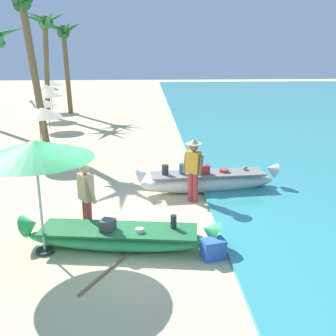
{
  "coord_description": "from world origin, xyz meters",
  "views": [
    {
      "loc": [
        0.62,
        -8.05,
        4.01
      ],
      "look_at": [
        1.2,
        2.02,
        0.9
      ],
      "focal_mm": 43.15,
      "sensor_mm": 36.0,
      "label": 1
    }
  ],
  "objects_px": {
    "person_tourist_customer": "(86,195)",
    "patio_umbrella_large": "(35,150)",
    "palm_tree_leaning_seaward": "(64,39)",
    "palm_tree_far_behind": "(45,31)",
    "palm_tree_mid_cluster": "(22,12)",
    "person_vendor_hatted": "(193,166)",
    "boat_green_foreground": "(119,237)",
    "cooler_box": "(213,249)",
    "boat_white_midground": "(207,181)",
    "paddle": "(116,263)"
  },
  "relations": [
    {
      "from": "boat_green_foreground",
      "to": "palm_tree_mid_cluster",
      "type": "bearing_deg",
      "value": 114.11
    },
    {
      "from": "person_tourist_customer",
      "to": "palm_tree_far_behind",
      "type": "distance_m",
      "value": 16.37
    },
    {
      "from": "patio_umbrella_large",
      "to": "person_vendor_hatted",
      "type": "bearing_deg",
      "value": 37.97
    },
    {
      "from": "palm_tree_far_behind",
      "to": "boat_white_midground",
      "type": "bearing_deg",
      "value": -61.11
    },
    {
      "from": "palm_tree_mid_cluster",
      "to": "person_vendor_hatted",
      "type": "bearing_deg",
      "value": -47.65
    },
    {
      "from": "boat_green_foreground",
      "to": "boat_white_midground",
      "type": "relative_size",
      "value": 1.01
    },
    {
      "from": "palm_tree_far_behind",
      "to": "cooler_box",
      "type": "bearing_deg",
      "value": -68.09
    },
    {
      "from": "boat_green_foreground",
      "to": "palm_tree_leaning_seaward",
      "type": "bearing_deg",
      "value": 103.24
    },
    {
      "from": "boat_green_foreground",
      "to": "person_tourist_customer",
      "type": "height_order",
      "value": "person_tourist_customer"
    },
    {
      "from": "palm_tree_mid_cluster",
      "to": "paddle",
      "type": "relative_size",
      "value": 3.8
    },
    {
      "from": "paddle",
      "to": "person_tourist_customer",
      "type": "bearing_deg",
      "value": 117.55
    },
    {
      "from": "person_vendor_hatted",
      "to": "cooler_box",
      "type": "xyz_separation_m",
      "value": [
        0.06,
        -2.97,
        -0.79
      ]
    },
    {
      "from": "patio_umbrella_large",
      "to": "palm_tree_leaning_seaward",
      "type": "xyz_separation_m",
      "value": [
        -2.53,
        17.17,
        2.16
      ]
    },
    {
      "from": "person_vendor_hatted",
      "to": "paddle",
      "type": "relative_size",
      "value": 1.03
    },
    {
      "from": "cooler_box",
      "to": "paddle",
      "type": "distance_m",
      "value": 1.89
    },
    {
      "from": "boat_white_midground",
      "to": "palm_tree_mid_cluster",
      "type": "distance_m",
      "value": 9.58
    },
    {
      "from": "person_vendor_hatted",
      "to": "person_tourist_customer",
      "type": "bearing_deg",
      "value": -144.56
    },
    {
      "from": "palm_tree_leaning_seaward",
      "to": "palm_tree_mid_cluster",
      "type": "height_order",
      "value": "palm_tree_mid_cluster"
    },
    {
      "from": "boat_white_midground",
      "to": "palm_tree_far_behind",
      "type": "distance_m",
      "value": 15.35
    },
    {
      "from": "boat_green_foreground",
      "to": "palm_tree_mid_cluster",
      "type": "distance_m",
      "value": 10.69
    },
    {
      "from": "person_vendor_hatted",
      "to": "palm_tree_mid_cluster",
      "type": "bearing_deg",
      "value": 132.35
    },
    {
      "from": "boat_green_foreground",
      "to": "person_vendor_hatted",
      "type": "distance_m",
      "value": 3.12
    },
    {
      "from": "cooler_box",
      "to": "palm_tree_leaning_seaward",
      "type": "bearing_deg",
      "value": 94.45
    },
    {
      "from": "patio_umbrella_large",
      "to": "palm_tree_far_behind",
      "type": "height_order",
      "value": "palm_tree_far_behind"
    },
    {
      "from": "patio_umbrella_large",
      "to": "paddle",
      "type": "relative_size",
      "value": 1.39
    },
    {
      "from": "person_tourist_customer",
      "to": "palm_tree_far_behind",
      "type": "xyz_separation_m",
      "value": [
        -4.1,
        15.39,
        3.76
      ]
    },
    {
      "from": "palm_tree_leaning_seaward",
      "to": "palm_tree_mid_cluster",
      "type": "xyz_separation_m",
      "value": [
        0.13,
        -8.38,
        0.84
      ]
    },
    {
      "from": "person_tourist_customer",
      "to": "cooler_box",
      "type": "distance_m",
      "value": 2.92
    },
    {
      "from": "patio_umbrella_large",
      "to": "cooler_box",
      "type": "xyz_separation_m",
      "value": [
        3.34,
        -0.41,
        -1.93
      ]
    },
    {
      "from": "person_tourist_customer",
      "to": "patio_umbrella_large",
      "type": "distance_m",
      "value": 1.63
    },
    {
      "from": "paddle",
      "to": "palm_tree_mid_cluster",
      "type": "bearing_deg",
      "value": 112.46
    },
    {
      "from": "palm_tree_leaning_seaward",
      "to": "paddle",
      "type": "xyz_separation_m",
      "value": [
        3.99,
        -17.73,
        -4.25
      ]
    },
    {
      "from": "boat_white_midground",
      "to": "paddle",
      "type": "distance_m",
      "value": 4.49
    },
    {
      "from": "boat_green_foreground",
      "to": "palm_tree_far_behind",
      "type": "relative_size",
      "value": 0.72
    },
    {
      "from": "patio_umbrella_large",
      "to": "palm_tree_far_behind",
      "type": "distance_m",
      "value": 16.7
    },
    {
      "from": "boat_white_midground",
      "to": "palm_tree_leaning_seaward",
      "type": "distance_m",
      "value": 15.77
    },
    {
      "from": "boat_green_foreground",
      "to": "palm_tree_mid_cluster",
      "type": "height_order",
      "value": "palm_tree_mid_cluster"
    },
    {
      "from": "person_tourist_customer",
      "to": "palm_tree_mid_cluster",
      "type": "bearing_deg",
      "value": 111.58
    },
    {
      "from": "person_tourist_customer",
      "to": "cooler_box",
      "type": "bearing_deg",
      "value": -24.82
    },
    {
      "from": "palm_tree_far_behind",
      "to": "paddle",
      "type": "height_order",
      "value": "palm_tree_far_behind"
    },
    {
      "from": "palm_tree_mid_cluster",
      "to": "patio_umbrella_large",
      "type": "bearing_deg",
      "value": -74.71
    },
    {
      "from": "person_vendor_hatted",
      "to": "paddle",
      "type": "bearing_deg",
      "value": -120.3
    },
    {
      "from": "patio_umbrella_large",
      "to": "palm_tree_leaning_seaward",
      "type": "bearing_deg",
      "value": 98.39
    },
    {
      "from": "patio_umbrella_large",
      "to": "palm_tree_mid_cluster",
      "type": "xyz_separation_m",
      "value": [
        -2.4,
        8.8,
        2.99
      ]
    },
    {
      "from": "palm_tree_leaning_seaward",
      "to": "palm_tree_far_behind",
      "type": "height_order",
      "value": "palm_tree_far_behind"
    },
    {
      "from": "cooler_box",
      "to": "boat_white_midground",
      "type": "bearing_deg",
      "value": 69.2
    },
    {
      "from": "palm_tree_leaning_seaward",
      "to": "person_vendor_hatted",
      "type": "bearing_deg",
      "value": -68.31
    },
    {
      "from": "person_vendor_hatted",
      "to": "person_tourist_customer",
      "type": "distance_m",
      "value": 3.08
    },
    {
      "from": "cooler_box",
      "to": "palm_tree_far_behind",
      "type": "bearing_deg",
      "value": 97.91
    },
    {
      "from": "boat_white_midground",
      "to": "paddle",
      "type": "bearing_deg",
      "value": -121.12
    }
  ]
}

